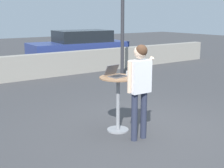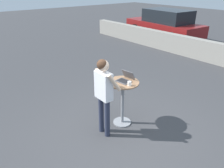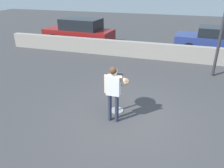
# 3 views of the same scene
# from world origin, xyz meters

# --- Properties ---
(ground_plane) EXTENTS (50.00, 50.00, 0.00)m
(ground_plane) POSITION_xyz_m (0.00, 0.00, 0.00)
(ground_plane) COLOR #3D3D3F
(cafe_table) EXTENTS (0.69, 0.69, 1.04)m
(cafe_table) POSITION_xyz_m (-0.40, 0.34, 0.71)
(cafe_table) COLOR gray
(cafe_table) RESTS_ON ground_plane
(laptop) EXTENTS (0.34, 0.37, 0.21)m
(laptop) POSITION_xyz_m (-0.41, 0.41, 1.09)
(laptop) COLOR #515156
(laptop) RESTS_ON cafe_table
(coffee_mug) EXTENTS (0.11, 0.08, 0.09)m
(coffee_mug) POSITION_xyz_m (-0.18, 0.32, 1.09)
(coffee_mug) COLOR white
(coffee_mug) RESTS_ON cafe_table
(standing_person) EXTENTS (0.52, 0.37, 1.68)m
(standing_person) POSITION_xyz_m (-0.35, -0.21, 1.06)
(standing_person) COLOR #282D42
(standing_person) RESTS_ON ground_plane
(parked_car_further_down) EXTENTS (4.65, 2.18, 1.64)m
(parked_car_further_down) POSITION_xyz_m (-5.13, 7.74, 0.84)
(parked_car_further_down) COLOR maroon
(parked_car_further_down) RESTS_ON ground_plane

